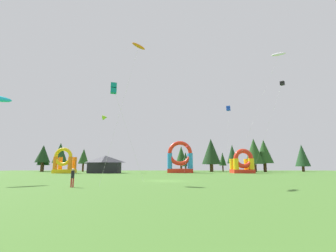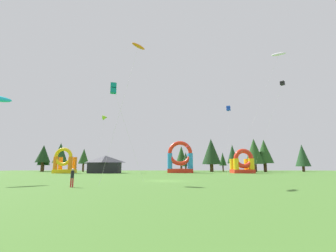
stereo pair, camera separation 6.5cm
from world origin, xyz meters
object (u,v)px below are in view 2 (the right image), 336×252
kite_black_box (282,83)px  inflatable_orange_dome (64,164)px  kite_blue_box (228,108)px  person_midfield (72,176)px  kite_lime_delta (105,117)px  festival_tent (105,164)px  kite_red_parafoil (187,147)px  kite_white_parafoil (279,54)px  kite_teal_box (113,88)px  inflatable_yellow_castle (180,161)px  inflatable_blue_arch (242,164)px  kite_orange_parafoil (138,46)px

kite_black_box → inflatable_orange_dome: size_ratio=3.15×
kite_blue_box → person_midfield: size_ratio=9.97×
kite_lime_delta → festival_tent: bearing=-69.3°
kite_red_parafoil → kite_white_parafoil: (20.90, -6.49, 20.71)m
kite_teal_box → kite_red_parafoil: bearing=71.3°
kite_teal_box → kite_black_box: bearing=35.3°
person_midfield → inflatable_yellow_castle: bearing=-135.3°
kite_teal_box → kite_lime_delta: (-11.81, 37.65, 4.59)m
kite_lime_delta → person_midfield: 46.22m
kite_teal_box → kite_blue_box: bearing=54.4°
kite_black_box → festival_tent: 44.19m
kite_teal_box → inflatable_orange_dome: (-19.34, 31.21, -8.21)m
kite_lime_delta → person_midfield: bearing=-76.9°
kite_lime_delta → inflatable_orange_dome: bearing=-139.5°
kite_blue_box → festival_tent: kite_blue_box is taller
kite_blue_box → inflatable_yellow_castle: size_ratio=1.97×
kite_blue_box → kite_white_parafoil: 16.72m
kite_white_parafoil → inflatable_orange_dome: bearing=172.6°
kite_black_box → kite_red_parafoil: 25.05m
kite_red_parafoil → inflatable_blue_arch: (13.54, 1.10, -4.28)m
inflatable_orange_dome → kite_lime_delta: bearing=40.5°
kite_white_parafoil → person_midfield: kite_white_parafoil is taller
kite_blue_box → kite_red_parafoil: size_ratio=2.32×
kite_lime_delta → kite_white_parafoil: bearing=-16.8°
kite_orange_parafoil → kite_white_parafoil: size_ratio=0.58×
inflatable_orange_dome → inflatable_blue_arch: bearing=1.3°
kite_black_box → inflatable_orange_dome: bearing=168.5°
person_midfield → inflatable_orange_dome: (-17.51, 36.42, 1.33)m
person_midfield → inflatable_yellow_castle: 41.34m
kite_black_box → kite_red_parafoil: kite_black_box is taller
inflatable_yellow_castle → kite_lime_delta: bearing=171.8°
kite_teal_box → kite_red_parafoil: 33.07m
kite_blue_box → kite_black_box: bearing=-36.1°
kite_orange_parafoil → kite_lime_delta: size_ratio=1.01×
kite_teal_box → kite_lime_delta: bearing=107.4°
person_midfield → inflatable_orange_dome: size_ratio=0.26×
kite_black_box → kite_orange_parafoil: size_ratio=1.20×
kite_orange_parafoil → person_midfield: (-4.55, -5.30, -14.74)m
kite_orange_parafoil → inflatable_yellow_castle: 37.35m
kite_lime_delta → festival_tent: (2.21, -5.85, -12.94)m
kite_lime_delta → inflatable_blue_arch: bearing=-8.7°
inflatable_yellow_castle → inflatable_orange_dome: inflatable_yellow_castle is taller
inflatable_blue_arch → festival_tent: size_ratio=0.80×
kite_white_parafoil → kite_blue_box: bearing=161.8°
kite_lime_delta → kite_orange_parafoil: bearing=-68.8°
kite_red_parafoil → person_midfield: (-12.36, -36.29, -5.44)m
kite_white_parafoil → inflatable_orange_dome: (-50.76, 6.62, -24.82)m
kite_orange_parafoil → kite_red_parafoil: kite_orange_parafoil is taller
inflatable_yellow_castle → inflatable_blue_arch: inflatable_yellow_castle is taller
kite_teal_box → inflatable_yellow_castle: (8.90, 34.67, -7.48)m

